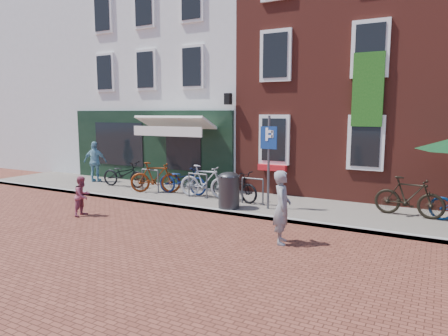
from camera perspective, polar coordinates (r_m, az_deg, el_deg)
The scene contains 16 objects.
ground at distance 11.78m, azimuth -0.63°, elevation -6.49°, with size 80.00×80.00×0.00m, color brown.
sidewalk at distance 12.67m, azimuth 6.67°, elevation -5.29°, with size 24.00×3.00×0.10m, color slate.
building_stucco at distance 20.05m, azimuth -3.45°, elevation 12.36°, with size 8.00×8.00×9.00m, color silver.
building_brick_mid at distance 17.46m, azimuth 17.09°, elevation 14.36°, with size 6.00×8.00×10.00m, color maroon.
filler_left at distance 24.83m, azimuth -18.59°, elevation 11.10°, with size 7.00×8.00×9.00m, color silver.
litter_bin at distance 11.93m, azimuth 0.70°, elevation -2.89°, with size 0.63×0.63×1.15m.
parking_sign at distance 11.75m, azimuth 6.34°, elevation 2.48°, with size 0.50×0.08×2.73m.
woman at distance 9.10m, azimuth 8.22°, elevation -5.52°, with size 0.60×0.40×1.65m, color gray.
boy at distance 12.16m, azimuth -19.42°, elevation -3.74°, with size 0.55×0.43×1.14m, color #9B4459.
cafe_person at distance 17.28m, azimuth -17.76°, elevation 0.85°, with size 0.97×0.40×1.65m, color #73A8BB.
bicycle_0 at distance 15.84m, azimuth -14.00°, elevation -0.84°, with size 0.65×1.86×0.98m, color black.
bicycle_1 at distance 14.45m, azimuth -9.70°, elevation -1.32°, with size 0.51×1.81×1.09m, color #612208.
bicycle_2 at distance 14.08m, azimuth -5.90°, elevation -1.71°, with size 0.65×1.86×0.98m, color #0E1F52.
bicycle_3 at distance 13.43m, azimuth -2.72°, elevation -1.91°, with size 0.51×1.81×1.09m, color #ABAAAD.
bicycle_4 at distance 12.93m, azimuth 1.41°, elevation -2.53°, with size 0.65×1.86×0.98m, color black.
bicycle_5 at distance 12.08m, azimuth 24.73°, elevation -3.73°, with size 0.51×1.81×1.09m, color black.
Camera 1 is at (5.56, -9.97, 2.92)m, focal length 32.28 mm.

